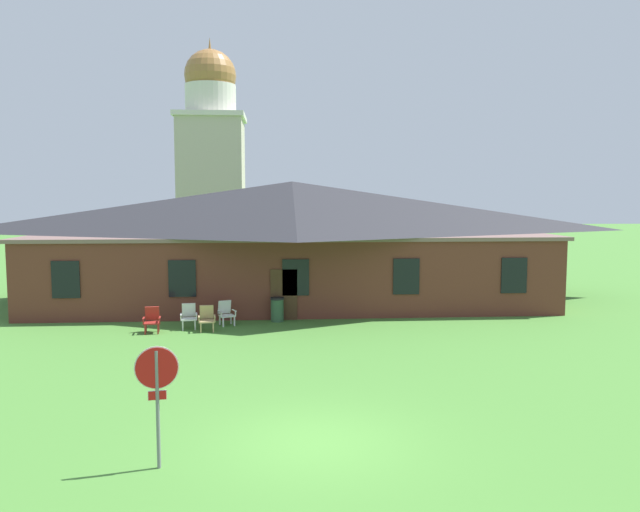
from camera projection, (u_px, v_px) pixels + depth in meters
name	position (u px, v px, depth m)	size (l,w,h in m)	color
ground_plane	(315.00, 443.00, 12.55)	(200.00, 200.00, 0.00)	#477F33
brick_building	(292.00, 240.00, 29.88)	(23.87, 10.40, 5.80)	brown
dome_tower	(212.00, 162.00, 46.55)	(5.18, 5.18, 16.98)	#BCB29E
stop_sign	(157.00, 383.00, 11.23)	(0.80, 0.17, 2.31)	slate
lawn_chair_by_porch	(152.00, 319.00, 22.77)	(0.69, 0.73, 0.96)	maroon
lawn_chair_near_door	(189.00, 316.00, 23.47)	(0.70, 0.73, 0.96)	silver
lawn_chair_left_end	(207.00, 318.00, 23.05)	(0.69, 0.73, 0.96)	tan
lawn_chair_middle	(226.00, 312.00, 24.12)	(0.78, 0.83, 0.96)	silver
trash_bin	(277.00, 309.00, 24.80)	(0.56, 0.56, 0.98)	#335638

